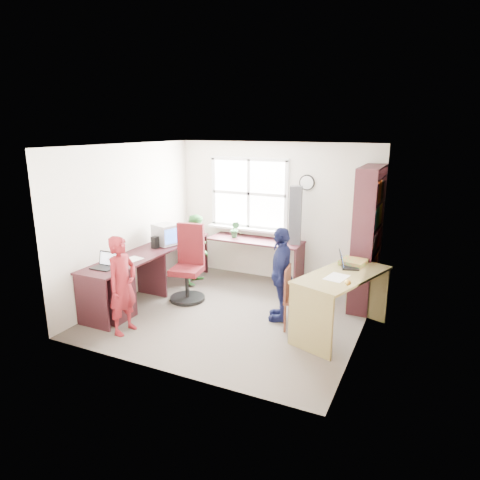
% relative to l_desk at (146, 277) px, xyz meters
% --- Properties ---
extents(room, '(3.64, 3.44, 2.44)m').
position_rel_l_desk_xyz_m(room, '(1.32, 0.38, 0.76)').
color(room, '#4A423A').
rests_on(room, ground).
extents(l_desk, '(2.38, 2.95, 0.75)m').
position_rel_l_desk_xyz_m(l_desk, '(0.00, 0.00, 0.00)').
color(l_desk, '#39161B').
rests_on(l_desk, ground).
extents(right_desk, '(1.09, 1.57, 0.83)m').
position_rel_l_desk_xyz_m(right_desk, '(2.85, 0.34, 0.14)').
color(right_desk, olive).
rests_on(right_desk, ground).
extents(bookshelf, '(0.30, 1.02, 2.10)m').
position_rel_l_desk_xyz_m(bookshelf, '(2.96, 1.47, 0.55)').
color(bookshelf, '#39161B').
rests_on(bookshelf, ground).
extents(swivel_chair, '(0.64, 0.64, 1.18)m').
position_rel_l_desk_xyz_m(swivel_chair, '(0.43, 0.52, 0.05)').
color(swivel_chair, black).
rests_on(swivel_chair, ground).
extents(wooden_chair, '(0.42, 0.42, 0.86)m').
position_rel_l_desk_xyz_m(wooden_chair, '(2.26, 0.22, 0.01)').
color(wooden_chair, brown).
rests_on(wooden_chair, ground).
extents(crt_monitor, '(0.43, 0.41, 0.35)m').
position_rel_l_desk_xyz_m(crt_monitor, '(-0.15, 0.75, 0.47)').
color(crt_monitor, '#959599').
rests_on(crt_monitor, l_desk).
extents(laptop_left, '(0.31, 0.26, 0.21)m').
position_rel_l_desk_xyz_m(laptop_left, '(-0.23, -0.58, 0.34)').
color(laptop_left, black).
rests_on(laptop_left, l_desk).
extents(laptop_right, '(0.33, 0.37, 0.21)m').
position_rel_l_desk_xyz_m(laptop_right, '(2.83, 0.63, 0.42)').
color(laptop_right, black).
rests_on(laptop_right, right_desk).
extents(speaker_a, '(0.11, 0.11, 0.19)m').
position_rel_l_desk_xyz_m(speaker_a, '(-0.19, 0.52, 0.39)').
color(speaker_a, black).
rests_on(speaker_a, l_desk).
extents(speaker_b, '(0.11, 0.11, 0.19)m').
position_rel_l_desk_xyz_m(speaker_b, '(-0.18, 1.13, 0.39)').
color(speaker_b, black).
rests_on(speaker_b, l_desk).
extents(cd_tower, '(0.22, 0.21, 0.96)m').
position_rel_l_desk_xyz_m(cd_tower, '(1.75, 1.73, 0.78)').
color(cd_tower, black).
rests_on(cd_tower, l_desk).
extents(game_box, '(0.36, 0.36, 0.06)m').
position_rel_l_desk_xyz_m(game_box, '(2.89, 0.79, 0.40)').
color(game_box, red).
rests_on(game_box, right_desk).
extents(paper_a, '(0.28, 0.36, 0.00)m').
position_rel_l_desk_xyz_m(paper_a, '(-0.14, -0.15, 0.30)').
color(paper_a, silver).
rests_on(paper_a, l_desk).
extents(paper_b, '(0.29, 0.37, 0.00)m').
position_rel_l_desk_xyz_m(paper_b, '(2.81, 0.16, 0.37)').
color(paper_b, silver).
rests_on(paper_b, right_desk).
extents(potted_plant, '(0.16, 0.13, 0.29)m').
position_rel_l_desk_xyz_m(potted_plant, '(0.67, 1.68, 0.44)').
color(potted_plant, '#2E733B').
rests_on(potted_plant, l_desk).
extents(person_red, '(0.33, 0.49, 1.31)m').
position_rel_l_desk_xyz_m(person_red, '(0.26, -0.83, 0.20)').
color(person_red, maroon).
rests_on(person_red, ground).
extents(person_green, '(0.52, 0.64, 1.20)m').
position_rel_l_desk_xyz_m(person_green, '(0.18, 1.21, 0.15)').
color(person_green, '#337F35').
rests_on(person_green, ground).
extents(person_navy, '(0.53, 0.84, 1.33)m').
position_rel_l_desk_xyz_m(person_navy, '(1.99, 0.43, 0.21)').
color(person_navy, '#151943').
rests_on(person_navy, ground).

